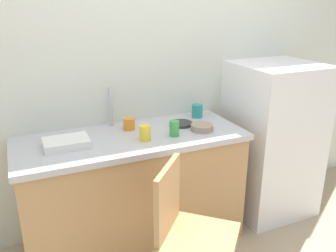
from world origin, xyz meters
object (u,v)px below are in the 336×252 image
(cup_teal, at_px, (197,111))
(chair, at_px, (189,233))
(cup_green, at_px, (174,128))
(cup_yellow, at_px, (145,133))
(terracotta_bowl, at_px, (202,127))
(refrigerator, at_px, (272,139))
(cup_orange, at_px, (129,124))
(hotplate, at_px, (181,124))
(dish_tray, at_px, (66,143))

(cup_teal, bearing_deg, chair, -120.22)
(chair, xyz_separation_m, cup_green, (0.17, 0.57, 0.40))
(cup_green, relative_size, cup_yellow, 1.06)
(terracotta_bowl, relative_size, cup_green, 1.49)
(refrigerator, bearing_deg, terracotta_bowl, -172.90)
(cup_orange, bearing_deg, cup_green, -45.41)
(refrigerator, bearing_deg, chair, -148.45)
(chair, xyz_separation_m, hotplate, (0.31, 0.75, 0.36))
(refrigerator, height_order, cup_yellow, refrigerator)
(cup_yellow, bearing_deg, cup_green, -1.91)
(chair, xyz_separation_m, terracotta_bowl, (0.40, 0.59, 0.37))
(hotplate, bearing_deg, terracotta_bowl, -61.09)
(dish_tray, xyz_separation_m, cup_teal, (1.03, 0.19, 0.03))
(chair, bearing_deg, cup_yellow, 45.69)
(cup_green, bearing_deg, terracotta_bowl, 5.17)
(chair, bearing_deg, terracotta_bowl, 8.35)
(refrigerator, distance_m, cup_teal, 0.69)
(hotplate, xyz_separation_m, cup_orange, (-0.38, 0.07, 0.03))
(hotplate, bearing_deg, cup_teal, 30.90)
(refrigerator, height_order, terracotta_bowl, refrigerator)
(dish_tray, relative_size, cup_yellow, 2.77)
(hotplate, xyz_separation_m, cup_teal, (0.20, 0.12, 0.04))
(dish_tray, relative_size, hotplate, 1.65)
(chair, xyz_separation_m, cup_teal, (0.51, 0.87, 0.40))
(chair, relative_size, dish_tray, 3.18)
(cup_green, xyz_separation_m, cup_orange, (-0.24, 0.24, -0.01))
(refrigerator, bearing_deg, hotplate, 175.08)
(terracotta_bowl, height_order, cup_orange, cup_orange)
(chair, height_order, cup_yellow, cup_yellow)
(cup_teal, relative_size, cup_green, 0.96)
(cup_teal, relative_size, cup_orange, 1.23)
(hotplate, distance_m, cup_green, 0.23)
(refrigerator, bearing_deg, cup_orange, 173.47)
(refrigerator, height_order, chair, refrigerator)
(terracotta_bowl, distance_m, hotplate, 0.18)
(chair, relative_size, cup_teal, 8.68)
(dish_tray, bearing_deg, terracotta_bowl, -5.32)
(cup_green, distance_m, cup_orange, 0.34)
(cup_green, relative_size, cup_orange, 1.28)
(chair, bearing_deg, dish_tray, 79.92)
(chair, bearing_deg, cup_teal, 11.94)
(terracotta_bowl, bearing_deg, cup_green, -174.83)
(cup_teal, bearing_deg, terracotta_bowl, -111.52)
(chair, distance_m, cup_yellow, 0.70)
(hotplate, bearing_deg, cup_yellow, -153.65)
(cup_orange, bearing_deg, cup_teal, 5.11)
(cup_yellow, bearing_deg, refrigerator, 5.10)
(terracotta_bowl, xyz_separation_m, cup_orange, (-0.46, 0.22, 0.02))
(refrigerator, distance_m, cup_yellow, 1.18)
(dish_tray, xyz_separation_m, terracotta_bowl, (0.92, -0.09, -0.00))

